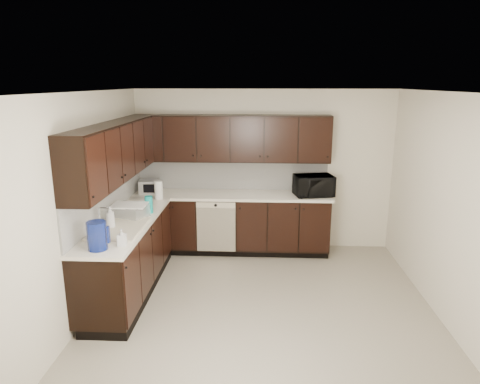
# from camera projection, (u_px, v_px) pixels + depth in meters

# --- Properties ---
(floor) EXTENTS (4.00, 4.00, 0.00)m
(floor) POSITION_uv_depth(u_px,v_px,m) (263.00, 306.00, 5.12)
(floor) COLOR #A19885
(floor) RESTS_ON ground
(ceiling) EXTENTS (4.00, 4.00, 0.00)m
(ceiling) POSITION_uv_depth(u_px,v_px,m) (266.00, 92.00, 4.49)
(ceiling) COLOR white
(ceiling) RESTS_ON wall_back
(wall_back) EXTENTS (4.00, 0.02, 2.50)m
(wall_back) POSITION_uv_depth(u_px,v_px,m) (263.00, 170.00, 6.74)
(wall_back) COLOR beige
(wall_back) RESTS_ON floor
(wall_left) EXTENTS (0.02, 4.00, 2.50)m
(wall_left) POSITION_uv_depth(u_px,v_px,m) (90.00, 203.00, 4.90)
(wall_left) COLOR beige
(wall_left) RESTS_ON floor
(wall_right) EXTENTS (0.02, 4.00, 2.50)m
(wall_right) POSITION_uv_depth(u_px,v_px,m) (446.00, 208.00, 4.71)
(wall_right) COLOR beige
(wall_right) RESTS_ON floor
(wall_front) EXTENTS (4.00, 0.02, 2.50)m
(wall_front) POSITION_uv_depth(u_px,v_px,m) (266.00, 289.00, 2.87)
(wall_front) COLOR beige
(wall_front) RESTS_ON floor
(lower_cabinets) EXTENTS (3.00, 2.80, 0.90)m
(lower_cabinets) POSITION_uv_depth(u_px,v_px,m) (193.00, 239.00, 6.14)
(lower_cabinets) COLOR black
(lower_cabinets) RESTS_ON floor
(countertop) EXTENTS (3.03, 2.83, 0.04)m
(countertop) POSITION_uv_depth(u_px,v_px,m) (192.00, 205.00, 6.01)
(countertop) COLOR white
(countertop) RESTS_ON lower_cabinets
(backsplash) EXTENTS (3.00, 2.80, 0.48)m
(backsplash) POSITION_uv_depth(u_px,v_px,m) (179.00, 184.00, 6.16)
(backsplash) COLOR white
(backsplash) RESTS_ON countertop
(upper_cabinets) EXTENTS (3.00, 2.80, 0.70)m
(upper_cabinets) POSITION_uv_depth(u_px,v_px,m) (184.00, 144.00, 5.89)
(upper_cabinets) COLOR black
(upper_cabinets) RESTS_ON wall_back
(dishwasher) EXTENTS (0.58, 0.04, 0.78)m
(dishwasher) POSITION_uv_depth(u_px,v_px,m) (216.00, 224.00, 6.38)
(dishwasher) COLOR beige
(dishwasher) RESTS_ON lower_cabinets
(sink) EXTENTS (0.54, 0.82, 0.42)m
(sink) POSITION_uv_depth(u_px,v_px,m) (119.00, 234.00, 4.97)
(sink) COLOR beige
(sink) RESTS_ON countertop
(microwave) EXTENTS (0.63, 0.49, 0.31)m
(microwave) POSITION_uv_depth(u_px,v_px,m) (313.00, 186.00, 6.40)
(microwave) COLOR black
(microwave) RESTS_ON countertop
(soap_bottle_a) EXTENTS (0.08, 0.09, 0.18)m
(soap_bottle_a) POSITION_uv_depth(u_px,v_px,m) (122.00, 237.00, 4.44)
(soap_bottle_a) COLOR gray
(soap_bottle_a) RESTS_ON countertop
(soap_bottle_b) EXTENTS (0.13, 0.13, 0.27)m
(soap_bottle_b) POSITION_uv_depth(u_px,v_px,m) (110.00, 217.00, 4.97)
(soap_bottle_b) COLOR gray
(soap_bottle_b) RESTS_ON countertop
(toaster_oven) EXTENTS (0.35, 0.28, 0.20)m
(toaster_oven) POSITION_uv_depth(u_px,v_px,m) (150.00, 187.00, 6.57)
(toaster_oven) COLOR silver
(toaster_oven) RESTS_ON countertop
(storage_bin) EXTENTS (0.49, 0.43, 0.16)m
(storage_bin) POSITION_uv_depth(u_px,v_px,m) (130.00, 211.00, 5.39)
(storage_bin) COLOR silver
(storage_bin) RESTS_ON countertop
(blue_pitcher) EXTENTS (0.25, 0.25, 0.30)m
(blue_pitcher) POSITION_uv_depth(u_px,v_px,m) (97.00, 236.00, 4.33)
(blue_pitcher) COLOR navy
(blue_pitcher) RESTS_ON countertop
(teal_tumbler) EXTENTS (0.12, 0.12, 0.22)m
(teal_tumbler) POSITION_uv_depth(u_px,v_px,m) (149.00, 205.00, 5.56)
(teal_tumbler) COLOR #0D9792
(teal_tumbler) RESTS_ON countertop
(paper_towel_roll) EXTENTS (0.15, 0.15, 0.26)m
(paper_towel_roll) POSITION_uv_depth(u_px,v_px,m) (159.00, 190.00, 6.23)
(paper_towel_roll) COLOR white
(paper_towel_roll) RESTS_ON countertop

